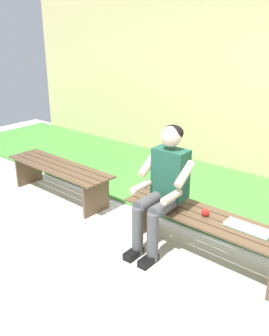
# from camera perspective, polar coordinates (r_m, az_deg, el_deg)

# --- Properties ---
(ground_plane) EXTENTS (10.00, 7.00, 0.04)m
(ground_plane) POSITION_cam_1_polar(r_m,az_deg,el_deg) (3.69, -12.72, -14.45)
(ground_plane) COLOR beige
(grass_strip) EXTENTS (9.00, 1.93, 0.03)m
(grass_strip) POSITION_cam_1_polar(r_m,az_deg,el_deg) (5.21, 7.67, -2.60)
(grass_strip) COLOR #478C38
(grass_strip) RESTS_ON ground
(brick_wall) EXTENTS (9.50, 0.24, 2.86)m
(brick_wall) POSITION_cam_1_polar(r_m,az_deg,el_deg) (5.58, 19.76, 13.06)
(brick_wall) COLOR #D1C684
(brick_wall) RESTS_ON ground
(bench_near) EXTENTS (1.69, 0.50, 0.44)m
(bench_near) POSITION_cam_1_polar(r_m,az_deg,el_deg) (3.55, 11.08, -8.95)
(bench_near) COLOR brown
(bench_near) RESTS_ON ground
(bench_far) EXTENTS (1.64, 0.50, 0.44)m
(bench_far) POSITION_cam_1_polar(r_m,az_deg,el_deg) (4.81, -11.77, -0.80)
(bench_far) COLOR brown
(bench_far) RESTS_ON ground
(person_seated) EXTENTS (0.50, 0.69, 1.25)m
(person_seated) POSITION_cam_1_polar(r_m,az_deg,el_deg) (3.52, 4.52, -2.59)
(person_seated) COLOR #1E513D
(person_seated) RESTS_ON ground
(apple) EXTENTS (0.07, 0.07, 0.07)m
(apple) POSITION_cam_1_polar(r_m,az_deg,el_deg) (3.50, 11.11, -6.85)
(apple) COLOR red
(apple) RESTS_ON bench_near
(book_open) EXTENTS (0.42, 0.17, 0.02)m
(book_open) POSITION_cam_1_polar(r_m,az_deg,el_deg) (3.38, 17.34, -9.03)
(book_open) COLOR white
(book_open) RESTS_ON bench_near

